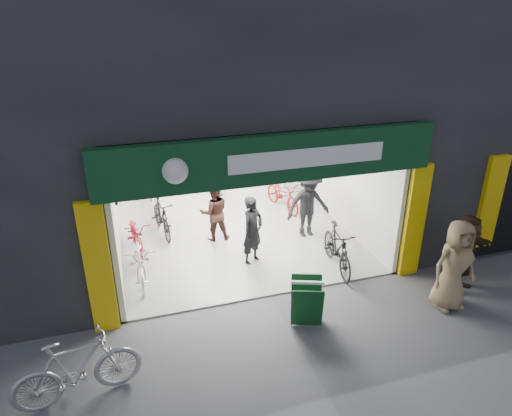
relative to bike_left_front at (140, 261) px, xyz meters
name	(u,v)px	position (x,y,z in m)	size (l,w,h in m)	color
ground	(270,297)	(2.50, -1.46, -0.47)	(60.00, 60.00, 0.00)	#56565B
building	(244,55)	(3.41, 3.53, 3.84)	(17.00, 10.27, 8.00)	#232326
bike_left_front	(140,261)	(0.00, 0.00, 0.00)	(0.63, 1.80, 0.95)	silver
bike_left_midfront	(161,217)	(0.70, 2.08, 0.03)	(0.47, 1.68, 1.01)	black
bike_left_midback	(136,235)	(0.00, 1.34, -0.03)	(0.59, 1.70, 0.90)	maroon
bike_left_back	(153,191)	(0.66, 3.88, 0.09)	(0.53, 1.88, 1.13)	#A9A9AD
bike_right_front	(337,248)	(4.30, -0.86, 0.06)	(0.50, 1.77, 1.06)	black
bike_right_mid	(283,195)	(4.30, 2.66, -0.02)	(0.60, 1.72, 0.91)	#9C110E
bike_right_back	(296,184)	(5.00, 3.35, 0.01)	(0.45, 1.61, 0.97)	#B9B9BE
parked_bike	(77,369)	(-1.15, -3.13, 0.10)	(0.54, 1.91, 1.15)	#ADACB1
customer_a	(253,231)	(2.55, -0.02, 0.36)	(0.61, 0.40, 1.67)	black
customer_b	(214,212)	(1.96, 1.35, 0.30)	(0.76, 0.59, 1.56)	#372019
customer_c	(308,204)	(4.30, 0.83, 0.44)	(1.18, 0.68, 1.83)	black
customer_d	(217,174)	(2.65, 4.14, 0.30)	(0.90, 0.38, 1.54)	olive
pedestrian_near	(454,266)	(5.80, -2.82, 0.47)	(0.92, 0.60, 1.89)	olive
pedestrian_far	(464,254)	(6.41, -2.40, 0.39)	(1.61, 0.51, 1.74)	#352618
sandwich_board	(307,301)	(2.87, -2.47, 0.02)	(0.75, 0.76, 0.90)	#0E3B19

